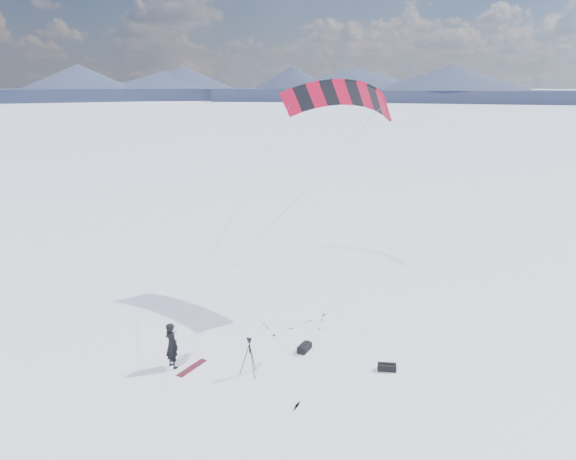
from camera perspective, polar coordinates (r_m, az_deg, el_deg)
ground at (r=21.71m, az=-3.35°, el=-14.40°), size 1800.00×1800.00×0.00m
horizon_hills at (r=19.94m, az=-3.54°, el=-3.28°), size 704.84×706.81×10.11m
snow_tracks at (r=21.86m, az=-2.60°, el=-14.16°), size 17.62×10.25×0.01m
snowkiter at (r=22.59m, az=-11.61°, el=-13.46°), size 0.55×0.73×1.82m
snowboard at (r=22.36m, az=-9.72°, el=-13.62°), size 1.47×0.92×0.04m
tripod at (r=21.26m, az=-3.94°, el=-12.20°), size 0.70×0.63×1.47m
gear_bag_a at (r=23.28m, az=1.69°, el=-11.85°), size 0.81×0.66×0.33m
gear_bag_b at (r=22.18m, az=10.01°, el=-13.54°), size 0.75×0.71×0.32m
power_kite at (r=28.84m, az=5.18°, el=13.21°), size 12.34×6.70×9.36m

